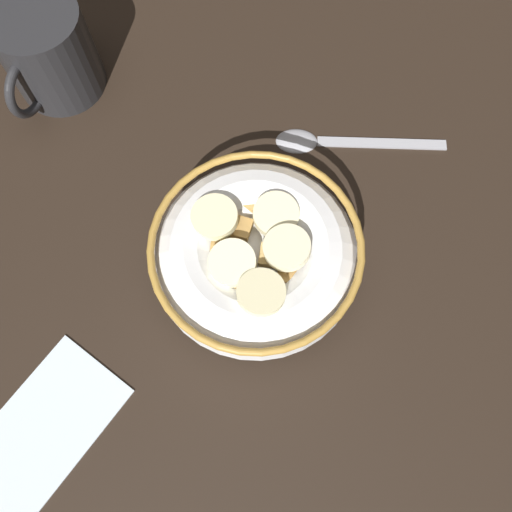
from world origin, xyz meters
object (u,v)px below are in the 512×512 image
cereal_bowl (256,256)px  coffee_mug (48,53)px  folded_napkin (45,428)px  spoon (326,140)px

cereal_bowl → coffee_mug: coffee_mug is taller
coffee_mug → folded_napkin: (28.90, 12.95, -3.99)cm
cereal_bowl → folded_napkin: (17.44, -10.79, -2.85)cm
spoon → folded_napkin: 33.64cm
folded_napkin → cereal_bowl: bearing=148.2°
coffee_mug → folded_napkin: size_ratio=0.88×
cereal_bowl → folded_napkin: 20.71cm
cereal_bowl → spoon: size_ratio=1.06×
cereal_bowl → coffee_mug: bearing=-115.8°
spoon → coffee_mug: bearing=-85.1°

